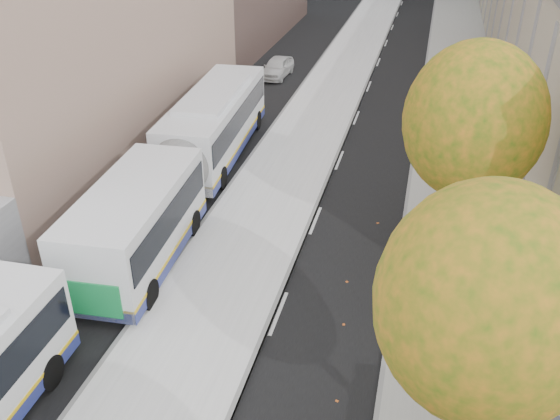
% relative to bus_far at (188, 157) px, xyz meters
% --- Properties ---
extents(bus_platform, '(4.25, 150.00, 0.15)m').
position_rel_bus_far_xyz_m(bus_platform, '(3.57, 9.92, -1.61)').
color(bus_platform, '#BCBCBC').
rests_on(bus_platform, ground).
extents(sidewalk, '(4.75, 150.00, 0.08)m').
position_rel_bus_far_xyz_m(sidewalk, '(11.57, 9.92, -1.64)').
color(sidewalk, gray).
rests_on(sidewalk, ground).
extents(tree_c, '(4.20, 4.20, 7.28)m').
position_rel_bus_far_xyz_m(tree_c, '(11.04, -12.08, 3.57)').
color(tree_c, '#312314').
rests_on(tree_c, sidewalk).
extents(tree_d, '(4.40, 4.40, 7.60)m').
position_rel_bus_far_xyz_m(tree_d, '(11.04, -3.08, 3.79)').
color(tree_d, '#312314').
rests_on(tree_d, sidewalk).
extents(bus_far, '(3.82, 18.58, 3.07)m').
position_rel_bus_far_xyz_m(bus_far, '(0.00, 0.00, 0.00)').
color(bus_far, silver).
rests_on(bus_far, ground).
extents(distant_car, '(1.81, 4.00, 1.33)m').
position_rel_bus_far_xyz_m(distant_car, '(-0.63, 17.54, -1.01)').
color(distant_car, silver).
rests_on(distant_car, ground).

